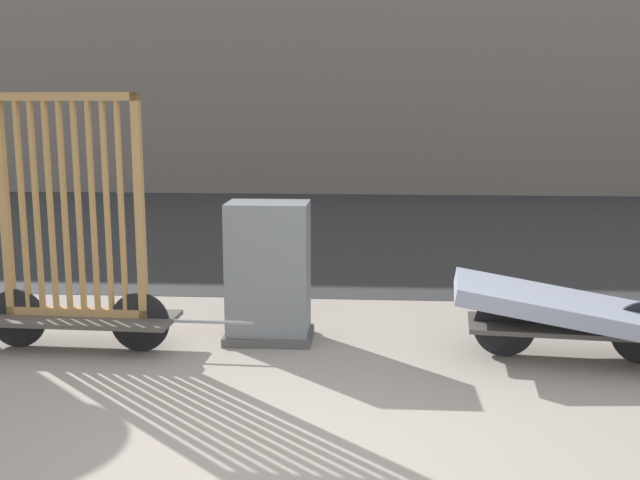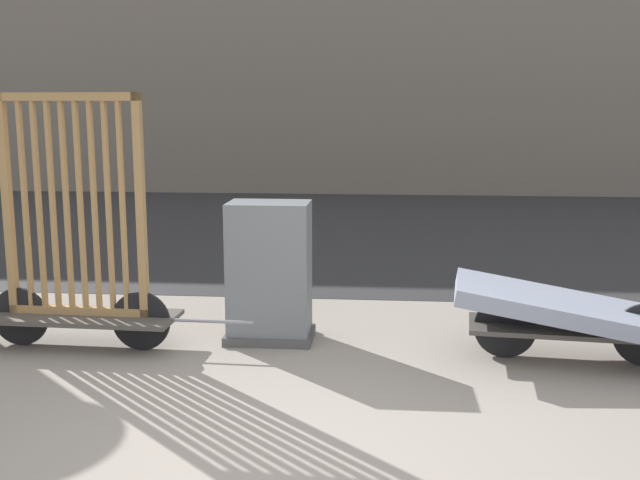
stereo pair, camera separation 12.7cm
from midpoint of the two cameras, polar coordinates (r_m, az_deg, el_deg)
The scene contains 6 objects.
ground_plane at distance 4.55m, azimuth -2.73°, elevation -17.32°, with size 60.00×60.00×0.00m, color gray.
road_strip at distance 13.30m, azimuth 1.75°, elevation 1.01°, with size 56.00×10.21×0.01m.
building_facade at distance 20.41m, azimuth 2.60°, elevation 17.40°, with size 48.00×4.00×9.43m.
bike_cart_with_bedframe at distance 6.81m, azimuth -18.64°, elevation -1.79°, with size 2.43×0.65×2.22m.
bike_cart_with_mattress at distance 6.58m, azimuth 18.28°, elevation -5.24°, with size 2.58×1.09×0.67m.
utility_cabinet at distance 6.77m, azimuth -4.48°, elevation -2.80°, with size 0.78×0.55×1.27m.
Camera 1 is at (0.41, -4.02, 2.09)m, focal length 42.00 mm.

